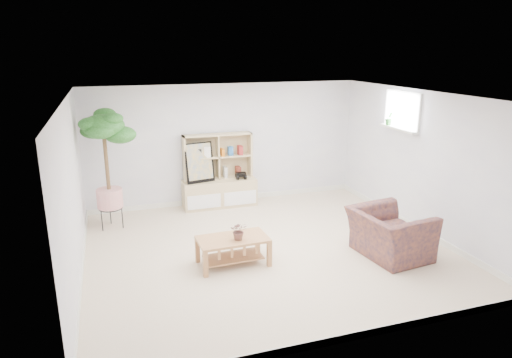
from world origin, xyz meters
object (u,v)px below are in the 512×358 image
object	(u,v)px
storage_unit	(219,171)
armchair	(390,231)
floor_tree	(107,171)
coffee_table	(233,251)

from	to	relation	value
storage_unit	armchair	world-z (taller)	storage_unit
armchair	storage_unit	bearing A→B (deg)	25.55
storage_unit	floor_tree	bearing A→B (deg)	-165.62
armchair	coffee_table	bearing A→B (deg)	72.25
storage_unit	coffee_table	distance (m)	2.65
coffee_table	floor_tree	size ratio (longest dim) A/B	0.48
coffee_table	storage_unit	bearing A→B (deg)	78.62
floor_tree	armchair	bearing A→B (deg)	-32.01
storage_unit	coffee_table	world-z (taller)	storage_unit
storage_unit	floor_tree	distance (m)	2.18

